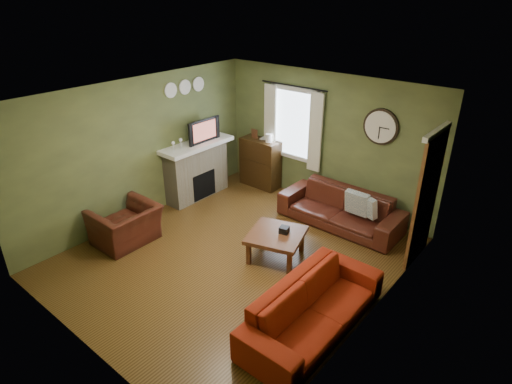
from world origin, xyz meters
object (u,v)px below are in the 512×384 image
Objects in this scene: sofa_red at (314,307)px; armchair at (126,225)px; coffee_table at (276,245)px; bookshelf at (260,163)px; sofa_brown at (340,208)px.

sofa_red is 3.58m from armchair.
bookshelf is at bearing 134.36° from coffee_table.
coffee_table is at bearing 118.89° from armchair.
armchair is 1.22× the size of coffee_table.
armchair is at bearing -95.21° from bookshelf.
sofa_brown is 2.20× the size of armchair.
bookshelf is 3.27m from armchair.
coffee_table is (2.24, 1.27, -0.11)m from armchair.
armchair is at bearing -131.12° from sofa_brown.
bookshelf is 2.25m from sofa_brown.
armchair is (-0.30, -3.25, -0.20)m from bookshelf.
bookshelf is 4.41m from sofa_red.
sofa_red is 1.64m from coffee_table.
bookshelf is 0.47× the size of sofa_red.
sofa_brown is at bearing -10.06° from bookshelf.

